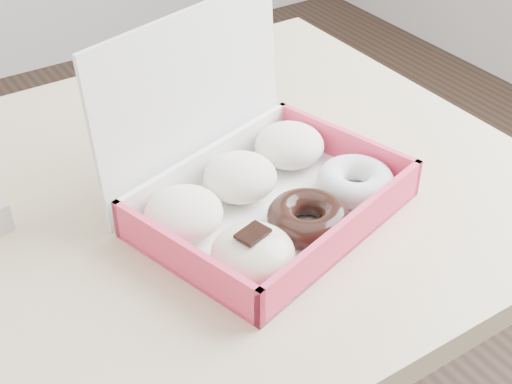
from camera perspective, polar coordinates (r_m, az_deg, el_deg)
table at (r=1.00m, az=-11.34°, el=-5.48°), size 1.20×0.80×0.75m
donut_box at (r=0.92m, az=0.29°, el=0.44°), size 0.39×0.35×0.24m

